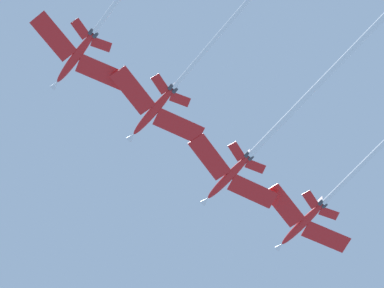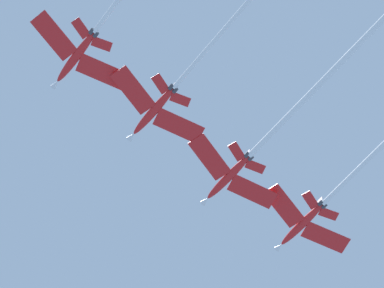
# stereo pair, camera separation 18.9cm
# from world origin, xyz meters

# --- Properties ---
(jet_far_left) EXTENTS (20.14, 51.02, 9.25)m
(jet_far_left) POSITION_xyz_m (23.31, -13.12, 137.83)
(jet_far_left) COLOR red
(jet_inner_left) EXTENTS (20.10, 47.06, 8.78)m
(jet_inner_left) POSITION_xyz_m (6.33, -15.85, 136.99)
(jet_inner_left) COLOR red
(jet_centre) EXTENTS (20.07, 53.44, 9.21)m
(jet_centre) POSITION_xyz_m (-13.04, -13.26, 136.33)
(jet_centre) COLOR red
(jet_inner_right) EXTENTS (20.13, 51.81, 9.80)m
(jet_inner_right) POSITION_xyz_m (-29.91, -16.13, 137.52)
(jet_inner_right) COLOR red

